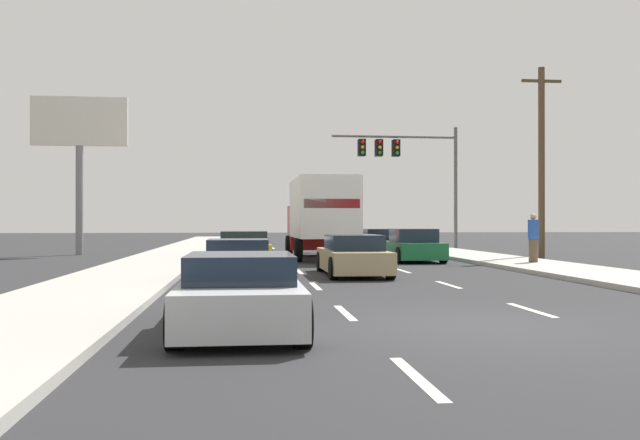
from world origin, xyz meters
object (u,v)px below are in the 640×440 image
object	(u,v)px
box_truck	(320,214)
roadside_billboard	(79,140)
car_silver	(240,294)
traffic_signal_mast	(400,157)
car_green	(412,247)
car_tan	(353,256)
car_black	(378,242)
car_yellow	(243,249)
utility_pole_mid	(542,160)
car_navy	(243,245)
pedestrian_near_corner	(533,238)
car_gray	(238,263)

from	to	relation	value
box_truck	roadside_billboard	size ratio (longest dim) A/B	1.01
car_silver	traffic_signal_mast	distance (m)	29.96
car_green	car_tan	bearing A→B (deg)	-116.96
car_silver	car_black	size ratio (longest dim) A/B	0.94
box_truck	roadside_billboard	xyz separation A→B (m)	(-11.29, 4.94, 3.67)
car_yellow	utility_pole_mid	distance (m)	13.91
car_black	roadside_billboard	bearing A→B (deg)	179.17
car_navy	car_black	xyz separation A→B (m)	(6.86, 0.88, 0.08)
car_tan	pedestrian_near_corner	bearing A→B (deg)	25.99
car_silver	car_yellow	bearing A→B (deg)	89.91
roadside_billboard	utility_pole_mid	bearing A→B (deg)	-15.05
box_truck	pedestrian_near_corner	bearing A→B (deg)	-38.11
car_navy	utility_pole_mid	size ratio (longest dim) A/B	0.55
utility_pole_mid	car_yellow	bearing A→B (deg)	-166.77
traffic_signal_mast	car_silver	bearing A→B (deg)	-107.61
traffic_signal_mast	roadside_billboard	distance (m)	17.36
pedestrian_near_corner	car_tan	bearing A→B (deg)	-154.01
car_green	car_yellow	bearing A→B (deg)	-166.63
car_green	roadside_billboard	bearing A→B (deg)	154.43
car_yellow	box_truck	xyz separation A→B (m)	(3.31, 3.77, 1.36)
car_tan	utility_pole_mid	distance (m)	13.42
car_green	car_navy	bearing A→B (deg)	138.96
box_truck	utility_pole_mid	world-z (taller)	utility_pole_mid
car_gray	traffic_signal_mast	distance (m)	22.76
car_silver	car_green	xyz separation A→B (m)	(6.86, 17.15, 0.06)
car_yellow	car_black	bearing A→B (deg)	51.32
car_black	traffic_signal_mast	size ratio (longest dim) A/B	0.59
car_navy	traffic_signal_mast	world-z (taller)	traffic_signal_mast
car_gray	car_green	xyz separation A→B (m)	(6.97, 9.28, 0.07)
traffic_signal_mast	utility_pole_mid	bearing A→B (deg)	-66.80
car_gray	car_navy	bearing A→B (deg)	89.70
roadside_billboard	pedestrian_near_corner	distance (m)	21.76
car_gray	box_truck	world-z (taller)	box_truck
car_yellow	car_tan	distance (m)	6.29
car_navy	car_green	world-z (taller)	car_green
car_navy	roadside_billboard	xyz separation A→B (m)	(-7.92, 1.09, 5.10)
car_navy	traffic_signal_mast	bearing A→B (deg)	29.28
car_black	utility_pole_mid	size ratio (longest dim) A/B	0.51
car_green	car_black	bearing A→B (deg)	90.26
car_gray	car_green	world-z (taller)	car_green
car_silver	utility_pole_mid	size ratio (longest dim) A/B	0.48
car_gray	pedestrian_near_corner	xyz separation A→B (m)	(10.62, 5.80, 0.50)
car_navy	pedestrian_near_corner	bearing A→B (deg)	-41.96
car_navy	traffic_signal_mast	size ratio (longest dim) A/B	0.63
car_gray	car_black	xyz separation A→B (m)	(6.94, 16.16, 0.06)
car_tan	roadside_billboard	xyz separation A→B (m)	(-11.26, 14.07, 5.04)
car_gray	car_green	distance (m)	11.61
car_silver	car_gray	bearing A→B (deg)	90.79
car_silver	utility_pole_mid	xyz separation A→B (m)	(13.06, 18.59, 3.81)
traffic_signal_mast	car_navy	bearing A→B (deg)	-150.72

